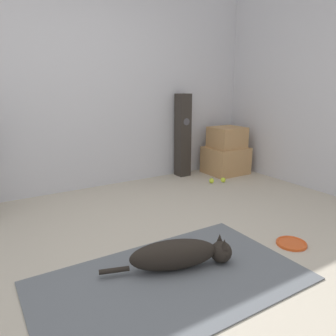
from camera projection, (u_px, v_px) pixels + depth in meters
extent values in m
plane|color=#BCB29E|center=(156.00, 268.00, 2.37)|extent=(12.00, 12.00, 0.00)
cube|color=silver|center=(65.00, 85.00, 3.78)|extent=(8.00, 0.06, 2.55)
cube|color=slate|center=(171.00, 281.00, 2.21)|extent=(1.81, 1.06, 0.01)
ellipsoid|color=black|center=(174.00, 255.00, 2.31)|extent=(0.66, 0.37, 0.22)
sphere|color=black|center=(221.00, 252.00, 2.40)|extent=(0.16, 0.16, 0.16)
cone|color=black|center=(220.00, 238.00, 2.42)|extent=(0.05, 0.05, 0.07)
cone|color=black|center=(224.00, 244.00, 2.34)|extent=(0.05, 0.05, 0.07)
cylinder|color=black|center=(114.00, 270.00, 2.23)|extent=(0.21, 0.10, 0.04)
cylinder|color=#DB511E|center=(291.00, 244.00, 2.70)|extent=(0.25, 0.25, 0.02)
torus|color=#DB511E|center=(291.00, 243.00, 2.70)|extent=(0.25, 0.25, 0.02)
cube|color=tan|center=(226.00, 160.00, 4.83)|extent=(0.56, 0.51, 0.39)
cube|color=tan|center=(227.00, 137.00, 4.74)|extent=(0.46, 0.41, 0.29)
cube|color=#2D2823|center=(183.00, 136.00, 4.61)|extent=(0.18, 0.18, 1.16)
cylinder|color=#4C4C51|center=(187.00, 122.00, 4.49)|extent=(0.10, 0.00, 0.10)
sphere|color=#C6E033|center=(212.00, 181.00, 4.36)|extent=(0.07, 0.07, 0.07)
sphere|color=#C6E033|center=(223.00, 180.00, 4.40)|extent=(0.07, 0.07, 0.07)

